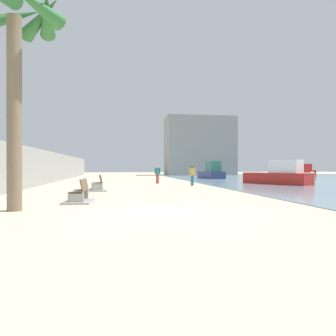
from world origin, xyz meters
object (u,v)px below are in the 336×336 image
(boat_far_left, at_px, (212,172))
(boat_outer, at_px, (303,172))
(boat_distant, at_px, (279,175))
(person_walking, at_px, (157,173))
(boat_nearest, at_px, (303,175))
(bench_near, at_px, (79,197))
(bench_far, at_px, (97,187))
(person_standing, at_px, (192,174))
(palm_tree, at_px, (15,34))

(boat_far_left, bearing_deg, boat_outer, 20.22)
(boat_distant, bearing_deg, person_walking, 161.03)
(boat_nearest, xyz_separation_m, boat_distant, (-4.59, -4.04, 0.10))
(bench_near, relative_size, boat_outer, 0.36)
(bench_far, relative_size, person_walking, 1.35)
(boat_outer, bearing_deg, bench_near, -132.94)
(boat_outer, bearing_deg, person_standing, -136.97)
(bench_near, bearing_deg, palm_tree, -127.94)
(palm_tree, xyz_separation_m, boat_far_left, (15.02, 27.70, -5.14))
(person_walking, xyz_separation_m, person_standing, (2.31, -3.56, -0.01))
(boat_outer, bearing_deg, boat_distant, -125.51)
(palm_tree, relative_size, bench_near, 3.57)
(boat_distant, bearing_deg, boat_far_left, 96.39)
(person_walking, height_order, boat_outer, boat_outer)
(bench_far, xyz_separation_m, boat_far_left, (12.83, 18.86, 0.58))
(person_walking, relative_size, boat_distant, 0.28)
(bench_near, distance_m, boat_far_left, 28.56)
(person_standing, distance_m, boat_distant, 7.39)
(person_standing, bearing_deg, boat_far_left, 68.00)
(bench_near, xyz_separation_m, bench_far, (0.35, 6.46, 0.00))
(bench_far, relative_size, boat_outer, 0.37)
(bench_near, bearing_deg, person_walking, 70.79)
(bench_far, height_order, boat_far_left, boat_far_left)
(boat_nearest, relative_size, boat_far_left, 1.20)
(boat_outer, bearing_deg, boat_nearest, -121.22)
(boat_nearest, bearing_deg, palm_tree, -140.27)
(palm_tree, relative_size, boat_distant, 1.32)
(boat_outer, xyz_separation_m, boat_far_left, (-15.81, -5.82, 0.08))
(person_standing, relative_size, boat_distant, 0.28)
(boat_distant, bearing_deg, bench_near, -142.79)
(bench_far, relative_size, person_standing, 1.35)
(bench_far, bearing_deg, boat_outer, 40.76)
(boat_far_left, xyz_separation_m, boat_distant, (1.58, -14.12, -0.04))
(person_walking, distance_m, person_standing, 4.25)
(bench_near, bearing_deg, person_standing, 56.09)
(bench_near, bearing_deg, boat_outer, 47.06)
(person_walking, distance_m, boat_distant, 10.25)
(person_standing, height_order, boat_outer, boat_outer)
(palm_tree, relative_size, boat_outer, 1.29)
(boat_far_left, bearing_deg, palm_tree, -118.48)
(palm_tree, distance_m, boat_nearest, 28.06)
(person_walking, height_order, boat_far_left, boat_far_left)
(person_standing, distance_m, boat_nearest, 12.71)
(person_standing, relative_size, boat_nearest, 0.24)
(boat_nearest, bearing_deg, boat_outer, 58.78)
(person_walking, relative_size, boat_far_left, 0.30)
(palm_tree, bearing_deg, person_walking, 67.76)
(bench_near, bearing_deg, boat_nearest, 38.24)
(bench_far, relative_size, boat_nearest, 0.33)
(person_standing, distance_m, boat_far_left, 15.48)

